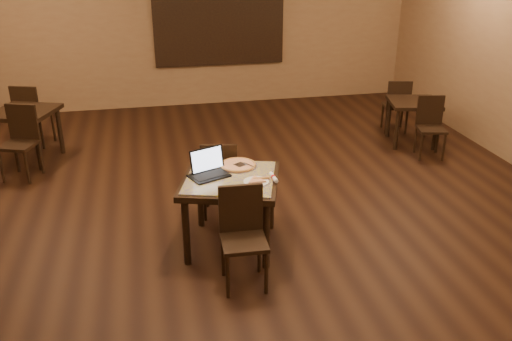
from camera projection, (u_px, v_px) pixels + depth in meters
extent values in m
plane|color=black|center=(245.00, 238.00, 5.70)|extent=(10.00, 10.00, 0.00)
cube|color=olive|center=(191.00, 22.00, 9.58)|extent=(8.00, 0.02, 3.00)
cube|color=#26508C|center=(219.00, 19.00, 9.62)|extent=(2.20, 0.04, 1.50)
cube|color=black|center=(219.00, 19.00, 9.60)|extent=(2.34, 0.02, 1.64)
cylinder|color=black|center=(186.00, 231.00, 5.11)|extent=(0.07, 0.07, 0.71)
cylinder|color=black|center=(200.00, 196.00, 5.80)|extent=(0.07, 0.07, 0.71)
cylinder|color=black|center=(266.00, 235.00, 5.05)|extent=(0.07, 0.07, 0.71)
cylinder|color=black|center=(271.00, 198.00, 5.75)|extent=(0.07, 0.07, 0.71)
cube|color=black|center=(230.00, 181.00, 5.28)|extent=(1.14, 1.14, 0.06)
cube|color=#241693|center=(230.00, 178.00, 5.27)|extent=(1.05, 1.05, 0.02)
cylinder|color=black|center=(228.00, 277.00, 4.68)|extent=(0.04, 0.04, 0.42)
cylinder|color=black|center=(223.00, 256.00, 4.98)|extent=(0.04, 0.04, 0.42)
cylinder|color=black|center=(266.00, 273.00, 4.73)|extent=(0.04, 0.04, 0.42)
cylinder|color=black|center=(259.00, 252.00, 5.04)|extent=(0.04, 0.04, 0.42)
cube|color=black|center=(244.00, 242.00, 4.77)|extent=(0.41, 0.41, 0.04)
cube|color=black|center=(241.00, 208.00, 4.83)|extent=(0.40, 0.05, 0.45)
cylinder|color=black|center=(236.00, 190.00, 6.27)|extent=(0.04, 0.04, 0.42)
cylinder|color=black|center=(235.00, 203.00, 5.96)|extent=(0.04, 0.04, 0.42)
cylinder|color=black|center=(207.00, 190.00, 6.27)|extent=(0.04, 0.04, 0.42)
cylinder|color=black|center=(205.00, 203.00, 5.96)|extent=(0.04, 0.04, 0.42)
cube|color=black|center=(220.00, 178.00, 6.02)|extent=(0.46, 0.46, 0.04)
cube|color=black|center=(219.00, 164.00, 5.76)|extent=(0.39, 0.12, 0.45)
cube|color=black|center=(209.00, 176.00, 5.27)|extent=(0.43, 0.37, 0.02)
cube|color=black|center=(207.00, 160.00, 5.33)|extent=(0.36, 0.19, 0.24)
cube|color=silver|center=(207.00, 160.00, 5.33)|extent=(0.32, 0.16, 0.21)
cylinder|color=white|center=(256.00, 182.00, 5.14)|extent=(0.24, 0.24, 0.01)
cylinder|color=silver|center=(238.00, 166.00, 5.50)|extent=(0.38, 0.38, 0.01)
cylinder|color=beige|center=(238.00, 165.00, 5.50)|extent=(0.35, 0.35, 0.02)
torus|color=#B7773A|center=(238.00, 165.00, 5.49)|extent=(0.37, 0.37, 0.02)
cube|color=silver|center=(240.00, 165.00, 5.48)|extent=(0.22, 0.27, 0.01)
cylinder|color=white|center=(274.00, 177.00, 5.21)|extent=(0.05, 0.19, 0.04)
cylinder|color=#AE1516|center=(274.00, 177.00, 5.21)|extent=(0.05, 0.04, 0.04)
cylinder|color=black|center=(397.00, 129.00, 7.91)|extent=(0.06, 0.06, 0.63)
cylinder|color=black|center=(389.00, 117.00, 8.43)|extent=(0.06, 0.06, 0.63)
cylinder|color=black|center=(436.00, 130.00, 7.90)|extent=(0.06, 0.06, 0.63)
cylinder|color=black|center=(425.00, 117.00, 8.42)|extent=(0.06, 0.06, 0.63)
cube|color=black|center=(414.00, 103.00, 8.03)|extent=(0.85, 0.85, 0.05)
cylinder|color=black|center=(421.00, 147.00, 7.55)|extent=(0.04, 0.04, 0.40)
cylinder|color=black|center=(415.00, 140.00, 7.84)|extent=(0.04, 0.04, 0.40)
cylinder|color=black|center=(444.00, 148.00, 7.55)|extent=(0.04, 0.04, 0.40)
cylinder|color=black|center=(437.00, 140.00, 7.84)|extent=(0.04, 0.04, 0.40)
cube|color=black|center=(431.00, 129.00, 7.61)|extent=(0.45, 0.45, 0.04)
cube|color=black|center=(430.00, 110.00, 7.67)|extent=(0.37, 0.12, 0.42)
cylinder|color=black|center=(402.00, 116.00, 8.87)|extent=(0.04, 0.04, 0.40)
cylinder|color=black|center=(406.00, 122.00, 8.58)|extent=(0.04, 0.04, 0.40)
cylinder|color=black|center=(382.00, 116.00, 8.87)|extent=(0.04, 0.04, 0.40)
cylinder|color=black|center=(386.00, 122.00, 8.58)|extent=(0.04, 0.04, 0.40)
cube|color=black|center=(396.00, 106.00, 8.64)|extent=(0.45, 0.45, 0.04)
cube|color=black|center=(399.00, 95.00, 8.39)|extent=(0.37, 0.12, 0.42)
cylinder|color=black|center=(19.00, 128.00, 7.85)|extent=(0.07, 0.07, 0.69)
cylinder|color=black|center=(38.00, 146.00, 7.20)|extent=(0.07, 0.07, 0.69)
cylinder|color=black|center=(60.00, 130.00, 7.77)|extent=(0.07, 0.07, 0.69)
cube|color=black|center=(24.00, 112.00, 7.39)|extent=(1.00, 1.00, 0.06)
cylinder|color=black|center=(1.00, 167.00, 6.87)|extent=(0.04, 0.04, 0.44)
cylinder|color=black|center=(16.00, 156.00, 7.19)|extent=(0.04, 0.04, 0.44)
cylinder|color=black|center=(27.00, 168.00, 6.83)|extent=(0.04, 0.04, 0.44)
cylinder|color=black|center=(41.00, 158.00, 7.15)|extent=(0.04, 0.04, 0.44)
cube|color=black|center=(18.00, 145.00, 6.92)|extent=(0.53, 0.53, 0.04)
cube|color=black|center=(23.00, 122.00, 6.98)|extent=(0.40, 0.18, 0.47)
cylinder|color=black|center=(53.00, 127.00, 8.28)|extent=(0.04, 0.04, 0.44)
cylinder|color=black|center=(42.00, 135.00, 7.96)|extent=(0.04, 0.04, 0.44)
cylinder|color=black|center=(32.00, 126.00, 8.33)|extent=(0.04, 0.04, 0.44)
cylinder|color=black|center=(20.00, 134.00, 8.01)|extent=(0.04, 0.04, 0.44)
cube|color=black|center=(34.00, 115.00, 8.05)|extent=(0.53, 0.53, 0.04)
cube|color=black|center=(25.00, 102.00, 7.78)|extent=(0.40, 0.18, 0.47)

